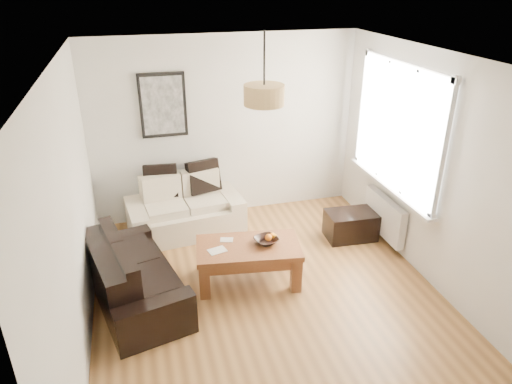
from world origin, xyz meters
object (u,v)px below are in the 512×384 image
object	(u,v)px
coffee_table	(248,263)
ottoman	(351,225)
sofa_leather	(134,273)
loveseat_cream	(185,206)

from	to	relation	value
coffee_table	ottoman	size ratio (longest dim) A/B	1.78
ottoman	coffee_table	bearing A→B (deg)	-159.21
sofa_leather	ottoman	bearing A→B (deg)	-91.38
coffee_table	sofa_leather	bearing A→B (deg)	-179.12
loveseat_cream	sofa_leather	world-z (taller)	loveseat_cream
coffee_table	loveseat_cream	bearing A→B (deg)	111.88
loveseat_cream	ottoman	world-z (taller)	loveseat_cream
sofa_leather	coffee_table	xyz separation A→B (m)	(1.28, 0.02, -0.11)
coffee_table	ottoman	world-z (taller)	coffee_table
sofa_leather	coffee_table	bearing A→B (deg)	-102.76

